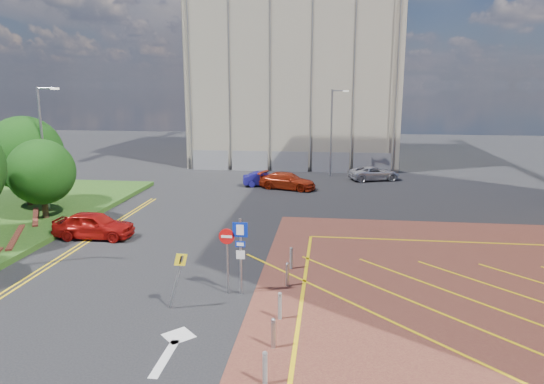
% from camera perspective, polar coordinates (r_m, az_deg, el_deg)
% --- Properties ---
extents(ground, '(140.00, 140.00, 0.00)m').
position_cam_1_polar(ground, '(19.49, -5.67, -12.97)').
color(ground, black).
rests_on(ground, ground).
extents(tree_c, '(4.00, 4.00, 4.90)m').
position_cam_1_polar(tree_c, '(32.71, -25.50, 2.15)').
color(tree_c, '#3D2B1C').
rests_on(tree_c, grass_bed).
extents(tree_d, '(5.00, 5.00, 6.08)m').
position_cam_1_polar(tree_d, '(36.73, -27.09, 4.07)').
color(tree_d, '#3D2B1C').
rests_on(tree_d, grass_bed).
extents(lamp_left_far, '(1.53, 0.16, 8.00)m').
position_cam_1_polar(lamp_left_far, '(34.68, -25.27, 5.15)').
color(lamp_left_far, '#9EA0A8').
rests_on(lamp_left_far, grass_bed).
extents(lamp_back, '(1.53, 0.16, 8.00)m').
position_cam_1_polar(lamp_back, '(45.34, 7.09, 7.29)').
color(lamp_back, '#9EA0A8').
rests_on(lamp_back, ground).
extents(sign_cluster, '(1.17, 0.12, 3.20)m').
position_cam_1_polar(sign_cluster, '(19.59, -4.32, -6.64)').
color(sign_cluster, '#9EA0A8').
rests_on(sign_cluster, ground).
extents(warning_sign, '(0.77, 0.42, 2.25)m').
position_cam_1_polar(warning_sign, '(18.77, -11.02, -9.42)').
color(warning_sign, '#9EA0A8').
rests_on(warning_sign, ground).
extents(bollard_row, '(0.14, 11.14, 0.90)m').
position_cam_1_polar(bollard_row, '(17.46, 0.69, -14.37)').
color(bollard_row, '#9EA0A8').
rests_on(bollard_row, forecourt).
extents(construction_building, '(21.20, 19.20, 22.00)m').
position_cam_1_polar(construction_building, '(57.37, 3.06, 15.06)').
color(construction_building, '#A49C86').
rests_on(construction_building, ground).
extents(construction_fence, '(21.60, 0.06, 2.00)m').
position_cam_1_polar(construction_fence, '(47.83, 3.29, 3.57)').
color(construction_fence, gray).
rests_on(construction_fence, ground).
extents(car_red_left, '(4.42, 1.84, 1.50)m').
position_cam_1_polar(car_red_left, '(28.78, -20.21, -3.66)').
color(car_red_left, '#A6110E').
rests_on(car_red_left, ground).
extents(car_blue_back, '(3.88, 2.07, 1.21)m').
position_cam_1_polar(car_blue_back, '(41.05, -0.87, 1.56)').
color(car_blue_back, navy).
rests_on(car_blue_back, ground).
extents(car_red_back, '(5.04, 3.12, 1.36)m').
position_cam_1_polar(car_red_back, '(39.81, 1.82, 1.32)').
color(car_red_back, '#A8270E').
rests_on(car_red_back, ground).
extents(car_silver_back, '(4.97, 3.41, 1.26)m').
position_cam_1_polar(car_silver_back, '(44.54, 11.92, 2.18)').
color(car_silver_back, '#BABAC2').
rests_on(car_silver_back, ground).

